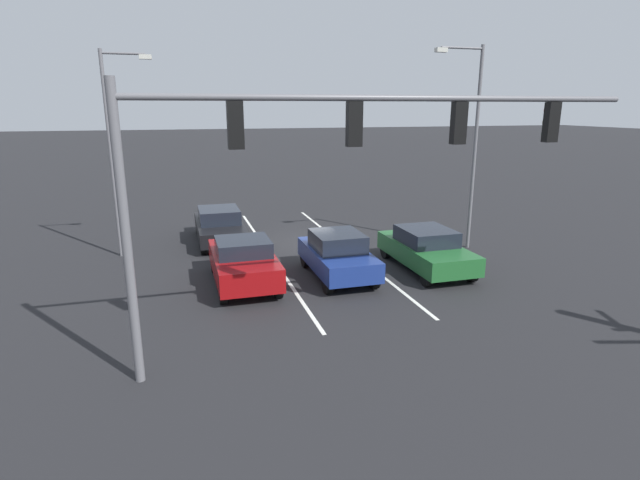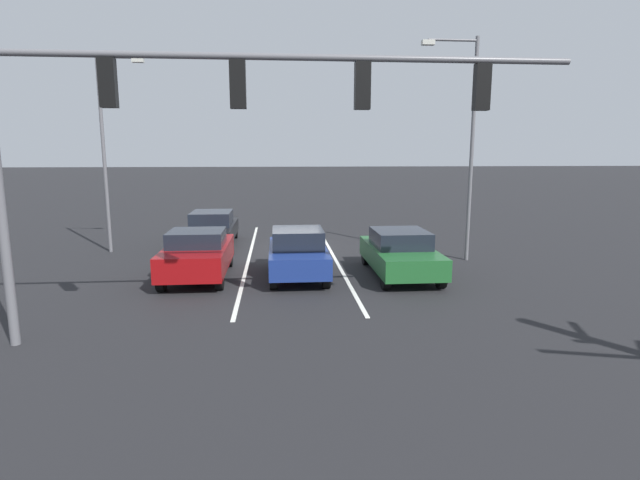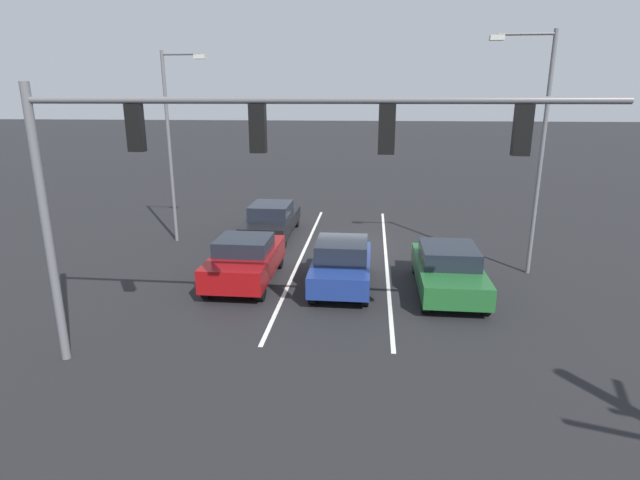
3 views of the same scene
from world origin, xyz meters
name	(u,v)px [view 2 (image 2 of 3)]	position (x,y,z in m)	size (l,w,h in m)	color
ground_plane	(290,248)	(0.00, 0.00, 0.00)	(240.00, 240.00, 0.00)	black
lane_stripe_left_divider	(333,255)	(-1.64, 1.62, 0.01)	(0.12, 15.23, 0.01)	silver
lane_stripe_center_divider	(249,257)	(1.64, 1.62, 0.01)	(0.12, 15.23, 0.01)	silver
car_navy_midlane_front	(298,253)	(-0.11, 4.95, 0.81)	(1.83, 4.01, 1.58)	navy
car_darkgreen_leftlane_front	(400,253)	(-3.47, 5.01, 0.76)	(1.94, 4.45, 1.50)	#1E5928
car_maroon_rightlane_front	(198,254)	(3.10, 4.79, 0.80)	(1.94, 4.23, 1.56)	maroon
car_black_rightlane_second	(212,228)	(3.36, -0.94, 0.76)	(1.91, 4.73, 1.49)	black
traffic_signal_gantry	(209,110)	(1.88, 10.21, 4.85)	(11.86, 0.37, 6.27)	slate
street_lamp_right_shoulder	(108,140)	(7.12, 0.15, 4.47)	(1.82, 0.24, 7.75)	slate
street_lamp_left_shoulder	(467,134)	(-6.34, 2.89, 4.64)	(2.06, 0.24, 8.02)	slate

